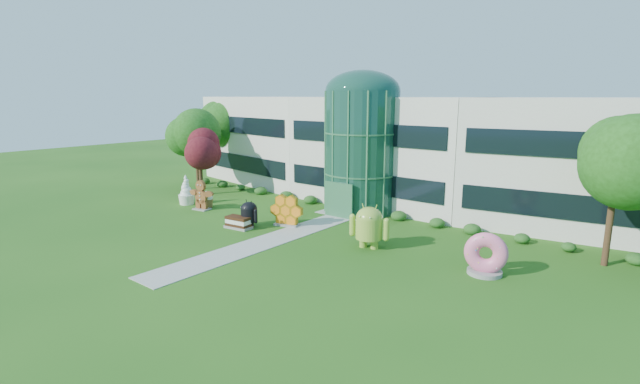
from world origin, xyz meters
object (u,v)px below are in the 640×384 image
Objects in this scene: android_black at (249,212)px; gingerbread at (201,195)px; donut at (486,253)px; android_green at (369,224)px.

android_black is 7.10m from gingerbread.
gingerbread is (-23.71, -0.65, 0.08)m from donut.
android_green is 1.14× the size of gingerbread.
gingerbread reaches higher than donut.
donut is at bearing 13.15° from android_black.
gingerbread reaches higher than android_black.
donut reaches higher than android_black.
donut is at bearing -10.22° from android_green.
android_black is at bearing 176.75° from android_green.
android_black is at bearing 169.86° from donut.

